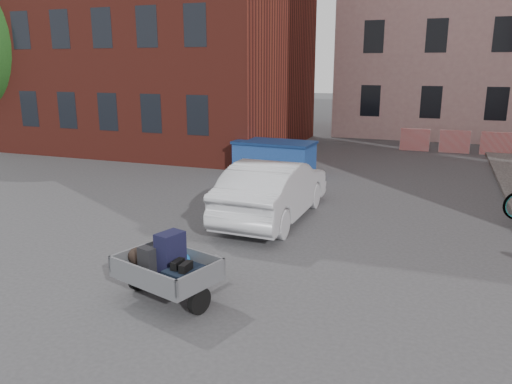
% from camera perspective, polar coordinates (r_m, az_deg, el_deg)
% --- Properties ---
extents(ground, '(120.00, 120.00, 0.00)m').
position_cam_1_polar(ground, '(10.24, -1.51, -7.67)').
color(ground, '#38383A').
rests_on(ground, ground).
extents(building_pink, '(16.00, 8.00, 14.00)m').
position_cam_1_polar(building_pink, '(31.07, 26.21, 18.83)').
color(building_pink, '#BA8F8F').
rests_on(building_pink, ground).
extents(far_building, '(6.00, 6.00, 8.00)m').
position_cam_1_polar(far_building, '(38.77, -17.65, 13.97)').
color(far_building, maroon).
rests_on(far_building, ground).
extents(barriers, '(4.70, 0.18, 1.00)m').
position_cam_1_polar(barriers, '(24.05, 21.75, 5.37)').
color(barriers, red).
rests_on(barriers, ground).
extents(trailer, '(1.85, 1.97, 1.20)m').
position_cam_1_polar(trailer, '(8.43, -10.21, -8.42)').
color(trailer, black).
rests_on(trailer, ground).
extents(dumpster, '(2.90, 1.62, 1.18)m').
position_cam_1_polar(dumpster, '(18.00, 2.11, 3.98)').
color(dumpster, navy).
rests_on(dumpster, ground).
extents(silver_car, '(1.72, 4.67, 1.53)m').
position_cam_1_polar(silver_car, '(12.65, 2.03, 0.28)').
color(silver_car, silver).
rests_on(silver_car, ground).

